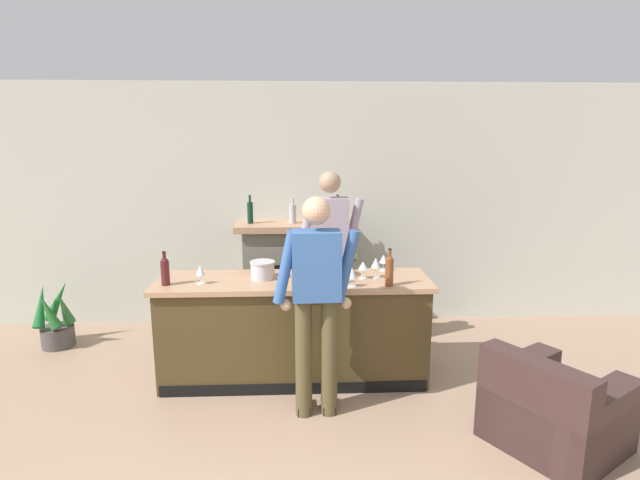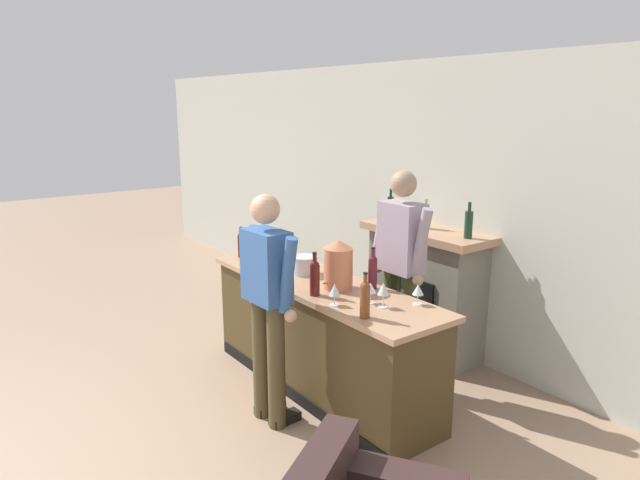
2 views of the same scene
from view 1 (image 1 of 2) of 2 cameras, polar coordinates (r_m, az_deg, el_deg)
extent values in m
cube|color=beige|center=(5.76, -4.30, 3.91)|extent=(12.00, 0.07, 2.75)
cube|color=#46361B|center=(4.55, -2.98, -10.40)|extent=(2.33, 0.61, 0.89)
cube|color=tan|center=(4.40, -3.04, -4.76)|extent=(2.40, 0.68, 0.04)
cube|color=black|center=(4.44, -2.95, -16.64)|extent=(2.28, 0.01, 0.10)
cube|color=slate|center=(5.68, -2.87, -4.45)|extent=(1.12, 0.44, 1.15)
cube|color=black|center=(5.50, -2.86, -6.60)|extent=(0.62, 0.02, 0.74)
cube|color=tan|center=(5.52, -2.93, 1.59)|extent=(1.28, 0.52, 0.07)
cylinder|color=#0E3020|center=(5.52, -7.98, 3.09)|extent=(0.06, 0.06, 0.23)
cylinder|color=#0E3020|center=(5.50, -8.03, 4.70)|extent=(0.03, 0.03, 0.08)
cylinder|color=#B2B0B9|center=(5.49, -3.14, 3.01)|extent=(0.08, 0.08, 0.21)
cylinder|color=#B2B0B9|center=(5.48, -3.16, 4.44)|extent=(0.03, 0.03, 0.07)
cylinder|color=#193A26|center=(5.51, 2.01, 3.19)|extent=(0.07, 0.07, 0.24)
cylinder|color=#193A26|center=(5.49, 2.02, 4.81)|extent=(0.03, 0.03, 0.08)
cube|color=#382422|center=(4.12, 25.30, -17.89)|extent=(1.07, 1.08, 0.40)
cube|color=#382422|center=(3.82, 23.23, -17.45)|extent=(0.58, 0.77, 0.72)
cube|color=#382422|center=(3.98, 29.30, -18.28)|extent=(0.75, 0.58, 0.54)
cube|color=#382422|center=(4.22, 21.76, -15.78)|extent=(0.75, 0.58, 0.54)
cylinder|color=#4E4846|center=(5.99, -27.75, -9.72)|extent=(0.33, 0.33, 0.21)
cylinder|color=#332319|center=(5.95, -27.84, -8.85)|extent=(0.29, 0.29, 0.02)
cone|color=#2C652F|center=(5.82, -27.20, -6.96)|extent=(0.17, 0.26, 0.38)
cone|color=#1D6B2A|center=(6.00, -27.80, -6.16)|extent=(0.33, 0.18, 0.46)
cone|color=#1A612A|center=(5.93, -29.29, -6.64)|extent=(0.16, 0.34, 0.44)
cone|color=#216125|center=(5.80, -28.60, -7.19)|extent=(0.26, 0.15, 0.38)
cylinder|color=brown|center=(3.98, 1.07, -13.22)|extent=(0.13, 0.13, 0.96)
cube|color=black|center=(4.25, 0.94, -18.25)|extent=(0.11, 0.24, 0.07)
cylinder|color=brown|center=(3.97, -1.88, -13.32)|extent=(0.13, 0.13, 0.96)
cube|color=black|center=(4.24, -1.89, -18.36)|extent=(0.11, 0.24, 0.07)
cube|color=#365F9D|center=(3.72, -0.42, -2.90)|extent=(0.37, 0.23, 0.52)
cylinder|color=#365F9D|center=(3.77, 3.05, -3.01)|extent=(0.20, 0.08, 0.57)
sphere|color=tan|center=(3.88, 2.96, -7.23)|extent=(0.09, 0.09, 0.09)
cylinder|color=#365F9D|center=(3.74, -3.97, -3.16)|extent=(0.20, 0.08, 0.57)
sphere|color=tan|center=(3.84, -3.91, -7.41)|extent=(0.09, 0.09, 0.09)
sphere|color=tan|center=(3.64, -0.43, 3.38)|extent=(0.21, 0.21, 0.21)
cylinder|color=#444A29|center=(5.05, -0.05, -7.34)|extent=(0.13, 0.13, 1.02)
cube|color=black|center=(5.16, -0.02, -12.56)|extent=(0.10, 0.24, 0.07)
cylinder|color=#444A29|center=(5.06, 2.23, -7.31)|extent=(0.13, 0.13, 1.02)
cube|color=black|center=(5.17, 2.25, -12.52)|extent=(0.10, 0.24, 0.07)
cube|color=#A192A5|center=(4.85, 1.13, 1.53)|extent=(0.36, 0.22, 0.57)
cylinder|color=#A192A5|center=(4.82, -1.59, 1.50)|extent=(0.20, 0.08, 0.57)
sphere|color=tan|center=(4.87, -1.57, -2.02)|extent=(0.09, 0.09, 0.09)
cylinder|color=#A192A5|center=(4.85, 3.85, 1.53)|extent=(0.20, 0.08, 0.57)
sphere|color=tan|center=(4.89, 3.83, -1.97)|extent=(0.09, 0.09, 0.09)
sphere|color=tan|center=(4.79, 1.15, 6.62)|extent=(0.21, 0.21, 0.21)
cylinder|color=#CE744E|center=(4.37, -0.35, -2.35)|extent=(0.23, 0.23, 0.33)
cone|color=#CE744E|center=(4.32, -0.36, 0.17)|extent=(0.23, 0.23, 0.07)
cylinder|color=#B29333|center=(4.26, -0.29, -4.00)|extent=(0.02, 0.04, 0.02)
cylinder|color=silver|center=(4.41, -6.58, -3.50)|extent=(0.21, 0.21, 0.14)
cylinder|color=silver|center=(4.39, -6.60, -2.52)|extent=(0.22, 0.22, 0.01)
cylinder|color=#5B1916|center=(4.15, -0.01, -3.78)|extent=(0.08, 0.08, 0.23)
sphere|color=#5B1916|center=(4.12, -0.01, -2.23)|extent=(0.07, 0.07, 0.07)
cylinder|color=#5B1916|center=(4.11, -0.01, -1.61)|extent=(0.03, 0.03, 0.09)
cylinder|color=black|center=(4.10, -0.01, -0.92)|extent=(0.03, 0.03, 0.01)
cylinder|color=#5A1B26|center=(4.59, 1.54, -2.23)|extent=(0.07, 0.07, 0.23)
sphere|color=#5A1B26|center=(4.57, 1.54, -0.82)|extent=(0.07, 0.07, 0.07)
cylinder|color=#5A1B26|center=(4.56, 1.55, -0.27)|extent=(0.03, 0.03, 0.09)
cylinder|color=black|center=(4.55, 1.55, 0.37)|extent=(0.03, 0.03, 0.01)
cylinder|color=brown|center=(4.21, 7.92, -3.75)|extent=(0.07, 0.07, 0.22)
sphere|color=brown|center=(4.18, 7.96, -2.28)|extent=(0.07, 0.07, 0.07)
cylinder|color=brown|center=(4.17, 7.98, -1.71)|extent=(0.03, 0.03, 0.09)
cylinder|color=black|center=(4.16, 8.00, -1.05)|extent=(0.03, 0.03, 0.01)
cylinder|color=#4C1A1E|center=(4.39, -17.27, -3.67)|extent=(0.07, 0.07, 0.20)
sphere|color=#4C1A1E|center=(4.36, -17.35, -2.41)|extent=(0.07, 0.07, 0.07)
cylinder|color=#4C1A1E|center=(4.35, -17.38, -1.91)|extent=(0.03, 0.03, 0.08)
cylinder|color=black|center=(4.34, -17.42, -1.33)|extent=(0.03, 0.03, 0.01)
cylinder|color=silver|center=(4.18, 3.68, -5.30)|extent=(0.07, 0.07, 0.01)
cylinder|color=silver|center=(4.17, 3.68, -4.82)|extent=(0.01, 0.01, 0.07)
cone|color=silver|center=(4.15, 3.70, -3.78)|extent=(0.08, 0.08, 0.09)
cylinder|color=silver|center=(4.42, 4.91, -4.38)|extent=(0.07, 0.07, 0.01)
cylinder|color=silver|center=(4.41, 4.92, -3.86)|extent=(0.01, 0.01, 0.08)
cone|color=silver|center=(4.39, 4.94, -2.92)|extent=(0.09, 0.09, 0.07)
cylinder|color=silver|center=(4.69, 7.24, -3.45)|extent=(0.07, 0.07, 0.01)
cylinder|color=silver|center=(4.68, 7.25, -3.00)|extent=(0.01, 0.01, 0.07)
cone|color=silver|center=(4.67, 7.28, -2.13)|extent=(0.08, 0.08, 0.08)
cylinder|color=silver|center=(4.37, -13.44, -4.86)|extent=(0.07, 0.07, 0.01)
cylinder|color=silver|center=(4.36, -13.46, -4.38)|extent=(0.01, 0.01, 0.07)
cone|color=silver|center=(4.33, -13.51, -3.35)|extent=(0.08, 0.08, 0.09)
cylinder|color=silver|center=(4.45, 6.36, -4.28)|extent=(0.07, 0.07, 0.01)
cylinder|color=silver|center=(4.44, 6.37, -3.69)|extent=(0.01, 0.01, 0.09)
cone|color=silver|center=(4.42, 6.40, -2.58)|extent=(0.08, 0.08, 0.09)
camera|label=2|loc=(3.82, 64.13, 7.95)|focal=32.00mm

